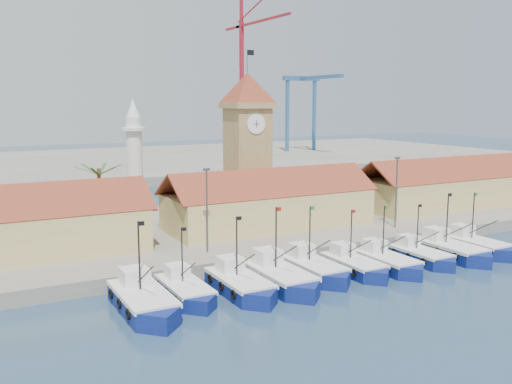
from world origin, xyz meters
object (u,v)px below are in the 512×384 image
boat_0 (144,303)px  boat_5 (355,267)px  minaret (135,163)px  clock_tower (247,142)px

boat_0 → boat_5: size_ratio=1.17×
boat_0 → boat_5: 22.36m
boat_0 → minaret: minaret is taller
boat_0 → clock_tower: clock_tower is taller
boat_0 → minaret: 28.45m
boat_0 → clock_tower: size_ratio=0.47×
boat_5 → minaret: minaret is taller
clock_tower → minaret: 15.30m
boat_5 → clock_tower: clock_tower is taller
boat_5 → minaret: 31.13m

